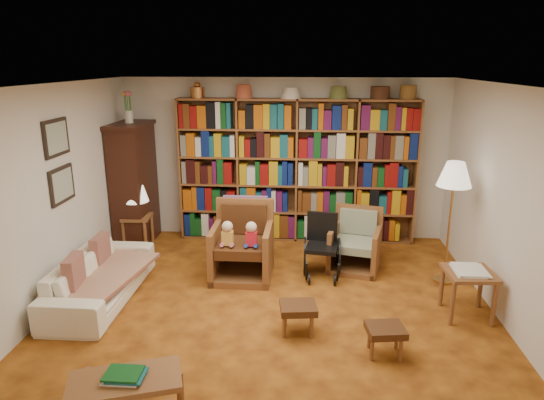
# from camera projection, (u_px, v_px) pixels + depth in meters

# --- Properties ---
(floor) EXTENTS (5.00, 5.00, 0.00)m
(floor) POSITION_uv_depth(u_px,v_px,m) (272.00, 310.00, 5.54)
(floor) COLOR #BB6A1C
(floor) RESTS_ON ground
(ceiling) EXTENTS (5.00, 5.00, 0.00)m
(ceiling) POSITION_uv_depth(u_px,v_px,m) (272.00, 85.00, 4.84)
(ceiling) COLOR white
(ceiling) RESTS_ON wall_back
(wall_back) EXTENTS (5.00, 0.00, 5.00)m
(wall_back) POSITION_uv_depth(u_px,v_px,m) (284.00, 159.00, 7.59)
(wall_back) COLOR silver
(wall_back) RESTS_ON floor
(wall_front) EXTENTS (5.00, 0.00, 5.00)m
(wall_front) POSITION_uv_depth(u_px,v_px,m) (241.00, 329.00, 2.79)
(wall_front) COLOR silver
(wall_front) RESTS_ON floor
(wall_left) EXTENTS (0.00, 5.00, 5.00)m
(wall_left) POSITION_uv_depth(u_px,v_px,m) (48.00, 200.00, 5.37)
(wall_left) COLOR silver
(wall_left) RESTS_ON floor
(wall_right) EXTENTS (0.00, 5.00, 5.00)m
(wall_right) POSITION_uv_depth(u_px,v_px,m) (513.00, 210.00, 5.01)
(wall_right) COLOR silver
(wall_right) RESTS_ON floor
(bookshelf) EXTENTS (3.60, 0.30, 2.42)m
(bookshelf) POSITION_uv_depth(u_px,v_px,m) (297.00, 167.00, 7.43)
(bookshelf) COLOR brown
(bookshelf) RESTS_ON floor
(curio_cabinet) EXTENTS (0.50, 0.95, 2.40)m
(curio_cabinet) POSITION_uv_depth(u_px,v_px,m) (134.00, 183.00, 7.35)
(curio_cabinet) COLOR #3A1C0F
(curio_cabinet) RESTS_ON floor
(framed_pictures) EXTENTS (0.03, 0.52, 0.97)m
(framed_pictures) POSITION_uv_depth(u_px,v_px,m) (59.00, 162.00, 5.55)
(framed_pictures) COLOR black
(framed_pictures) RESTS_ON wall_left
(sofa) EXTENTS (1.85, 0.73, 0.54)m
(sofa) POSITION_uv_depth(u_px,v_px,m) (100.00, 278.00, 5.72)
(sofa) COLOR white
(sofa) RESTS_ON floor
(sofa_throw) EXTENTS (0.96, 1.51, 0.04)m
(sofa_throw) POSITION_uv_depth(u_px,v_px,m) (104.00, 275.00, 5.71)
(sofa_throw) COLOR beige
(sofa_throw) RESTS_ON sofa
(cushion_left) EXTENTS (0.12, 0.36, 0.36)m
(cushion_left) POSITION_uv_depth(u_px,v_px,m) (101.00, 252.00, 6.02)
(cushion_left) COLOR maroon
(cushion_left) RESTS_ON sofa
(cushion_right) EXTENTS (0.16, 0.39, 0.38)m
(cushion_right) POSITION_uv_depth(u_px,v_px,m) (74.00, 276.00, 5.35)
(cushion_right) COLOR maroon
(cushion_right) RESTS_ON sofa
(side_table_lamp) EXTENTS (0.43, 0.43, 0.52)m
(side_table_lamp) POSITION_uv_depth(u_px,v_px,m) (138.00, 224.00, 7.23)
(side_table_lamp) COLOR brown
(side_table_lamp) RESTS_ON floor
(table_lamp) EXTENTS (0.39, 0.39, 0.53)m
(table_lamp) POSITION_uv_depth(u_px,v_px,m) (135.00, 193.00, 7.10)
(table_lamp) COLOR #B6803A
(table_lamp) RESTS_ON side_table_lamp
(armchair_leather) EXTENTS (0.78, 0.84, 0.99)m
(armchair_leather) POSITION_uv_depth(u_px,v_px,m) (243.00, 245.00, 6.39)
(armchair_leather) COLOR brown
(armchair_leather) RESTS_ON floor
(armchair_sage) EXTENTS (0.81, 0.82, 0.81)m
(armchair_sage) POSITION_uv_depth(u_px,v_px,m) (354.00, 245.00, 6.63)
(armchair_sage) COLOR brown
(armchair_sage) RESTS_ON floor
(wheelchair) EXTENTS (0.47, 0.66, 0.82)m
(wheelchair) POSITION_uv_depth(u_px,v_px,m) (322.00, 247.00, 6.37)
(wheelchair) COLOR black
(wheelchair) RESTS_ON floor
(floor_lamp) EXTENTS (0.42, 0.42, 1.57)m
(floor_lamp) POSITION_uv_depth(u_px,v_px,m) (454.00, 179.00, 5.88)
(floor_lamp) COLOR #B6803A
(floor_lamp) RESTS_ON floor
(side_table_papers) EXTENTS (0.54, 0.54, 0.56)m
(side_table_papers) POSITION_uv_depth(u_px,v_px,m) (469.00, 279.00, 5.28)
(side_table_papers) COLOR brown
(side_table_papers) RESTS_ON floor
(footstool_a) EXTENTS (0.41, 0.36, 0.32)m
(footstool_a) POSITION_uv_depth(u_px,v_px,m) (298.00, 310.00, 5.01)
(footstool_a) COLOR #482813
(footstool_a) RESTS_ON floor
(footstool_b) EXTENTS (0.39, 0.35, 0.30)m
(footstool_b) POSITION_uv_depth(u_px,v_px,m) (385.00, 332.00, 4.62)
(footstool_b) COLOR #482813
(footstool_b) RESTS_ON floor
(coffee_table) EXTENTS (0.95, 0.68, 0.43)m
(coffee_table) POSITION_uv_depth(u_px,v_px,m) (125.00, 384.00, 3.75)
(coffee_table) COLOR brown
(coffee_table) RESTS_ON floor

